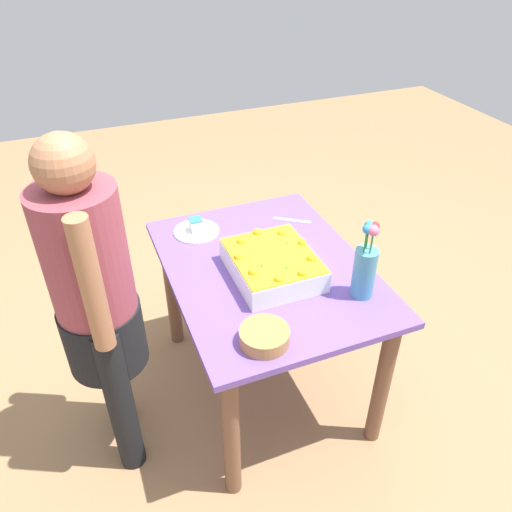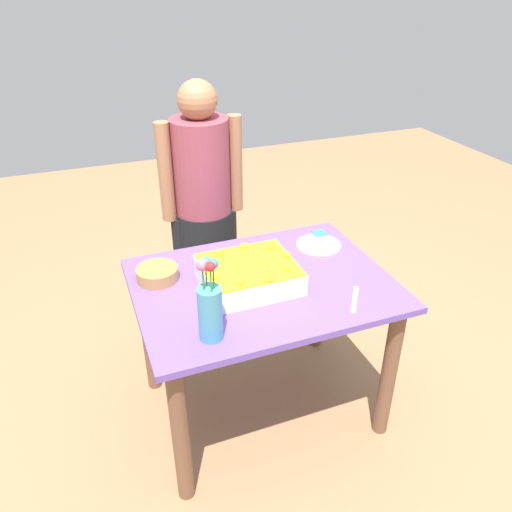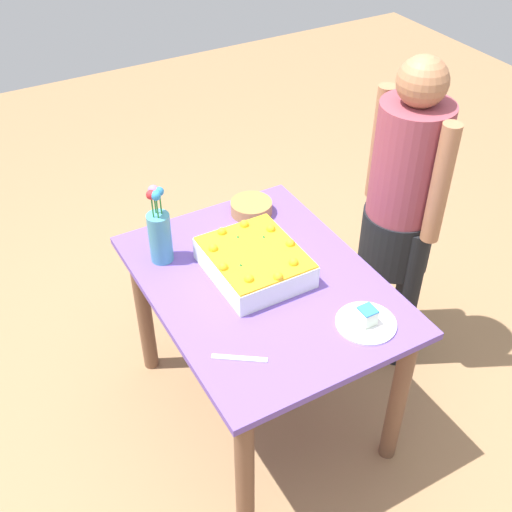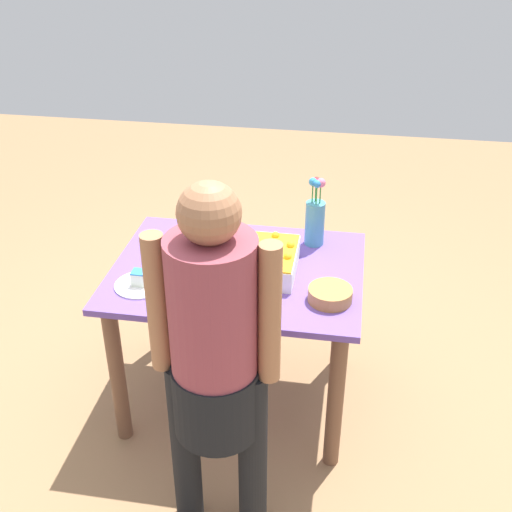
{
  "view_description": "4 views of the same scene",
  "coord_description": "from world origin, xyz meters",
  "views": [
    {
      "loc": [
        -1.61,
        0.69,
        2.05
      ],
      "look_at": [
        -0.02,
        0.06,
        0.84
      ],
      "focal_mm": 35.0,
      "sensor_mm": 36.0,
      "label": 1
    },
    {
      "loc": [
        -0.68,
        -1.7,
        1.94
      ],
      "look_at": [
        -0.01,
        0.04,
        0.87
      ],
      "focal_mm": 35.0,
      "sensor_mm": 36.0,
      "label": 2
    },
    {
      "loc": [
        1.61,
        -0.93,
        2.38
      ],
      "look_at": [
        -0.04,
        -0.01,
        0.86
      ],
      "focal_mm": 45.0,
      "sensor_mm": 36.0,
      "label": 3
    },
    {
      "loc": [
        -0.48,
        2.39,
        2.25
      ],
      "look_at": [
        -0.09,
        0.05,
        0.86
      ],
      "focal_mm": 45.0,
      "sensor_mm": 36.0,
      "label": 4
    }
  ],
  "objects": [
    {
      "name": "flower_vase",
      "position": [
        -0.32,
        -0.28,
        0.89
      ],
      "size": [
        0.09,
        0.09,
        0.34
      ],
      "color": "teal",
      "rests_on": "dining_table"
    },
    {
      "name": "fruit_bowl",
      "position": [
        -0.42,
        0.19,
        0.78
      ],
      "size": [
        0.18,
        0.18,
        0.06
      ],
      "primitive_type": "cylinder",
      "color": "#AE7A3E",
      "rests_on": "dining_table"
    },
    {
      "name": "cake_knife",
      "position": [
        0.31,
        -0.26,
        0.76
      ],
      "size": [
        0.13,
        0.17,
        0.0
      ],
      "primitive_type": "cube",
      "rotation": [
        0.0,
        0.0,
        4.1
      ],
      "color": "silver",
      "rests_on": "dining_table"
    },
    {
      "name": "dining_table",
      "position": [
        0.0,
        0.0,
        0.61
      ],
      "size": [
        1.11,
        0.84,
        0.76
      ],
      "color": "#694BA6",
      "rests_on": "ground_plane"
    },
    {
      "name": "sheet_cake",
      "position": [
        -0.06,
        -0.0,
        0.81
      ],
      "size": [
        0.4,
        0.34,
        0.13
      ],
      "color": "white",
      "rests_on": "dining_table"
    },
    {
      "name": "serving_plate_with_slice",
      "position": [
        0.38,
        0.21,
        0.77
      ],
      "size": [
        0.22,
        0.22,
        0.07
      ],
      "color": "white",
      "rests_on": "dining_table"
    },
    {
      "name": "person_standing",
      "position": [
        -0.06,
        0.72,
        0.85
      ],
      "size": [
        0.45,
        0.31,
        1.49
      ],
      "rotation": [
        0.0,
        0.0,
        -1.57
      ],
      "color": "black",
      "rests_on": "ground_plane"
    },
    {
      "name": "ground_plane",
      "position": [
        0.0,
        0.0,
        0.0
      ],
      "size": [
        8.0,
        8.0,
        0.0
      ],
      "primitive_type": "plane",
      "color": "#97704B"
    }
  ]
}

